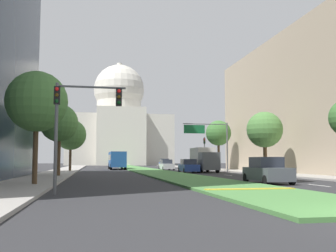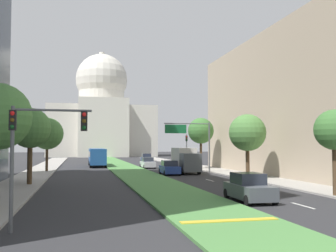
% 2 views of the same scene
% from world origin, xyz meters
% --- Properties ---
extents(ground_plane, '(262.15, 262.15, 0.00)m').
position_xyz_m(ground_plane, '(0.00, 59.58, 0.00)').
color(ground_plane, '#2B2B2D').
extents(grass_median, '(5.11, 107.24, 0.14)m').
position_xyz_m(grass_median, '(0.00, 53.62, 0.07)').
color(grass_median, '#4C8442').
rests_on(grass_median, ground_plane).
extents(median_curb_nose, '(4.60, 0.50, 0.04)m').
position_xyz_m(median_curb_nose, '(0.00, 9.24, 0.16)').
color(median_curb_nose, gold).
rests_on(median_curb_nose, grass_median).
extents(lane_dashes_right, '(0.16, 44.05, 0.01)m').
position_xyz_m(lane_dashes_right, '(6.21, 32.72, 0.00)').
color(lane_dashes_right, silver).
rests_on(lane_dashes_right, ground_plane).
extents(sidewalk_left, '(4.00, 107.24, 0.15)m').
position_xyz_m(sidewalk_left, '(-11.87, 47.66, 0.07)').
color(sidewalk_left, '#9E9991').
rests_on(sidewalk_left, ground_plane).
extents(sidewalk_right, '(4.00, 107.24, 0.15)m').
position_xyz_m(sidewalk_right, '(11.87, 47.66, 0.07)').
color(sidewalk_right, '#9E9991').
rests_on(sidewalk_right, ground_plane).
extents(capitol_building, '(33.28, 24.98, 33.90)m').
position_xyz_m(capitol_building, '(0.00, 118.45, 13.12)').
color(capitol_building, beige).
rests_on(capitol_building, ground_plane).
extents(traffic_light_near_left, '(3.34, 0.35, 5.20)m').
position_xyz_m(traffic_light_near_left, '(-8.53, 9.55, 3.80)').
color(traffic_light_near_left, '#515456').
rests_on(traffic_light_near_left, ground_plane).
extents(traffic_light_far_right, '(0.28, 0.35, 5.20)m').
position_xyz_m(traffic_light_far_right, '(9.37, 49.98, 3.31)').
color(traffic_light_far_right, '#515456').
rests_on(traffic_light_far_right, ground_plane).
extents(overhead_guide_sign, '(6.07, 0.20, 6.50)m').
position_xyz_m(overhead_guide_sign, '(7.28, 39.80, 4.67)').
color(overhead_guide_sign, '#515456').
rests_on(overhead_guide_sign, ground_plane).
extents(street_tree_left_near, '(3.75, 3.75, 7.04)m').
position_xyz_m(street_tree_left_near, '(-11.15, 15.63, 5.15)').
color(street_tree_left_near, '#4C3823').
rests_on(street_tree_left_near, ground_plane).
extents(street_tree_left_mid, '(3.56, 3.56, 6.86)m').
position_xyz_m(street_tree_left_mid, '(-10.96, 28.50, 5.03)').
color(street_tree_left_mid, '#4C3823').
rests_on(street_tree_left_mid, ground_plane).
extents(street_tree_right_mid, '(3.88, 3.88, 6.81)m').
position_xyz_m(street_tree_right_mid, '(10.40, 30.04, 4.84)').
color(street_tree_right_mid, '#4C3823').
rests_on(street_tree_right_mid, ground_plane).
extents(street_tree_left_far, '(4.22, 4.22, 7.19)m').
position_xyz_m(street_tree_left_far, '(-10.91, 45.82, 5.06)').
color(street_tree_left_far, '#4C3823').
rests_on(street_tree_left_far, ground_plane).
extents(street_tree_right_far, '(3.84, 3.84, 7.61)m').
position_xyz_m(street_tree_right_far, '(10.84, 47.33, 5.66)').
color(street_tree_right_far, '#4C3823').
rests_on(street_tree_right_far, ground_plane).
extents(sedan_lead_stopped, '(2.05, 4.43, 1.79)m').
position_xyz_m(sedan_lead_stopped, '(3.87, 15.60, 0.83)').
color(sedan_lead_stopped, '#4C5156').
rests_on(sedan_lead_stopped, ground_plane).
extents(sedan_midblock, '(2.12, 4.51, 1.71)m').
position_xyz_m(sedan_midblock, '(3.92, 38.17, 0.80)').
color(sedan_midblock, navy).
rests_on(sedan_midblock, ground_plane).
extents(sedan_distant, '(1.87, 4.33, 1.67)m').
position_xyz_m(sedan_distant, '(3.56, 51.52, 0.79)').
color(sedan_distant, '#BCBCC1').
rests_on(sedan_distant, ground_plane).
extents(sedan_far_horizon, '(2.17, 4.33, 1.87)m').
position_xyz_m(sedan_far_horizon, '(6.31, 68.82, 0.86)').
color(sedan_far_horizon, navy).
rests_on(sedan_far_horizon, ground_plane).
extents(box_truck_delivery, '(2.40, 6.40, 3.20)m').
position_xyz_m(box_truck_delivery, '(6.44, 40.02, 1.68)').
color(box_truck_delivery, '#4C5156').
rests_on(box_truck_delivery, ground_plane).
extents(city_bus, '(2.62, 11.00, 2.95)m').
position_xyz_m(city_bus, '(-3.87, 57.99, 1.77)').
color(city_bus, '#1E4C8C').
rests_on(city_bus, ground_plane).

